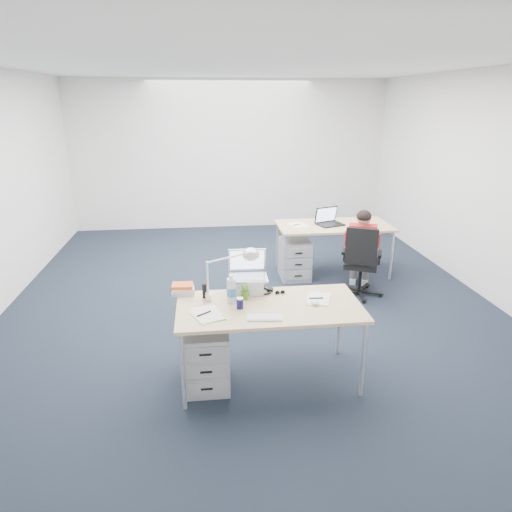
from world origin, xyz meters
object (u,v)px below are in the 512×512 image
Objects in this scene: computer_mouse at (315,302)px; book_stack at (183,289)px; cordless_phone at (205,291)px; water_bottle at (231,289)px; desk_far at (334,228)px; can_koozie at (240,303)px; dark_laptop at (331,216)px; far_cup at (361,220)px; wireless_keyboard at (265,318)px; office_chair at (360,276)px; seated_person at (361,250)px; headphones at (263,291)px; bear_figurine at (245,292)px; desk_near at (269,310)px; drawer_pedestal_far at (295,259)px; silver_laptop at (248,273)px; drawer_pedestal_near at (206,356)px; sunglasses at (280,293)px; desk_lamp at (224,273)px.

book_stack is at bearing 162.05° from computer_mouse.
water_bottle is at bearing -13.04° from cordless_phone.
desk_far is 3.02m from can_koozie.
far_cup is (0.47, 0.06, -0.08)m from dark_laptop.
office_chair is at bearing 59.07° from wireless_keyboard.
office_chair is 0.85× the size of seated_person.
headphones is (-1.32, -2.26, 0.06)m from desk_far.
seated_person reaches higher than office_chair.
bear_figurine reaches higher than wireless_keyboard.
bear_figurine reaches higher than computer_mouse.
cordless_phone is (-0.95, 0.25, 0.05)m from computer_mouse.
seated_person is (1.48, 1.86, -0.12)m from desk_near.
silver_laptop is at bearing -112.57° from drawer_pedestal_far.
drawer_pedestal_far is 2.38m from silver_laptop.
can_koozie is (0.31, -0.01, 0.50)m from drawer_pedestal_near.
drawer_pedestal_near is at bearing -131.21° from far_cup.
dark_laptop is at bearing 10.26° from drawer_pedestal_far.
desk_near is 7.88× the size of book_stack.
desk_far is at bearing 10.74° from drawer_pedestal_far.
can_koozie is 0.47m from sunglasses.
computer_mouse is (-0.91, -2.57, 0.06)m from desk_far.
sunglasses is at bearing 16.39° from water_bottle.
headphones is 0.97× the size of book_stack.
drawer_pedestal_near is 1.93× the size of wireless_keyboard.
silver_laptop is 1.47× the size of water_bottle.
water_bottle reaches higher than desk_near.
office_chair reaches higher than book_stack.
sunglasses is (0.21, 0.48, 0.00)m from wireless_keyboard.
wireless_keyboard is at bearing -80.14° from silver_laptop.
book_stack is (-0.74, 0.06, 0.03)m from headphones.
desk_far is at bearing 45.50° from headphones.
drawer_pedestal_far is at bearing 80.19° from wireless_keyboard.
cordless_phone is (-0.29, 0.25, 0.02)m from can_koozie.
book_stack is (-2.19, -1.36, 0.51)m from office_chair.
seated_person reaches higher than cordless_phone.
computer_mouse is 0.41× the size of water_bottle.
can_koozie is at bearing -101.93° from bear_figurine.
wireless_keyboard is at bearing -106.68° from drawer_pedestal_far.
drawer_pedestal_far is (1.30, 2.46, 0.00)m from drawer_pedestal_near.
silver_laptop is 4.24× the size of far_cup.
water_bottle is at bearing -52.69° from desk_lamp.
office_chair is 2.02m from sunglasses.
drawer_pedestal_near is at bearing -138.50° from silver_laptop.
silver_laptop is 2.95m from far_cup.
bear_figurine is at bearing -128.18° from far_cup.
desk_lamp reaches higher than headphones.
office_chair is 1.06m from far_cup.
seated_person is at bearing 96.79° from office_chair.
wireless_keyboard reaches higher than desk_near.
silver_laptop is 2.62× the size of bear_figurine.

